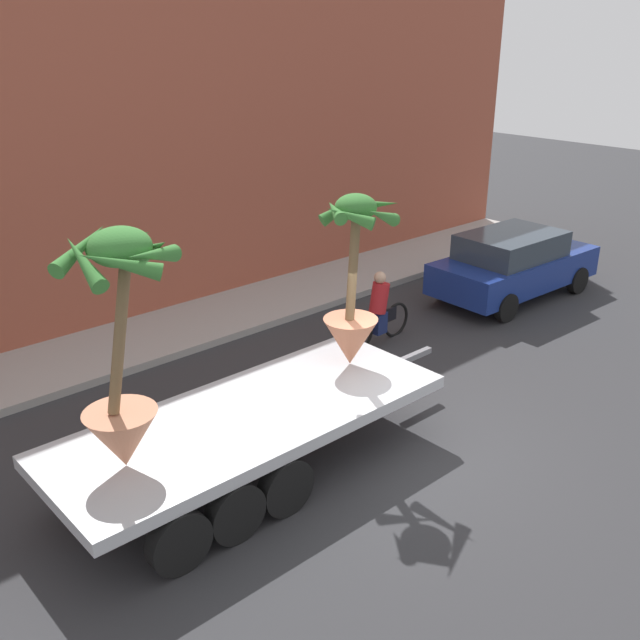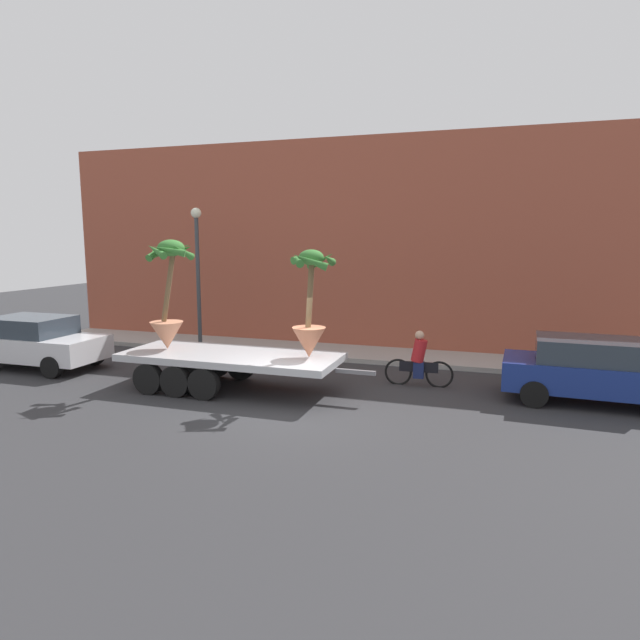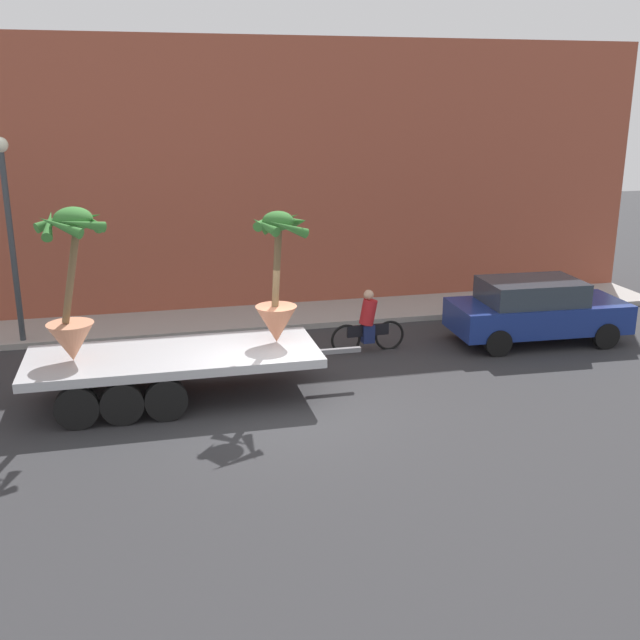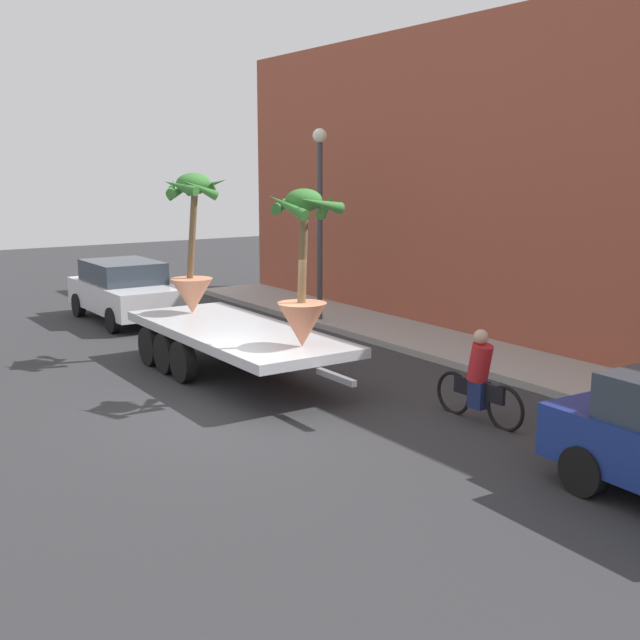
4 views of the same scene
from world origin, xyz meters
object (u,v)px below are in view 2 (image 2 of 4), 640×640
cyclist (419,362)px  flatbed_trailer (222,361)px  trailing_car (36,341)px  potted_palm_rear (310,313)px  parked_car (594,370)px  potted_palm_middle (168,299)px  street_lamp (198,259)px

cyclist → flatbed_trailer: bearing=-158.4°
trailing_car → potted_palm_rear: bearing=-0.8°
flatbed_trailer → parked_car: (9.11, 1.67, 0.07)m
potted_palm_rear → parked_car: bearing=12.6°
flatbed_trailer → potted_palm_middle: potted_palm_middle is taller
cyclist → trailing_car: 11.54m
potted_palm_rear → potted_palm_middle: 3.95m
parked_car → trailing_car: 15.71m
potted_palm_middle → cyclist: (6.43, 1.96, -1.66)m
flatbed_trailer → trailing_car: size_ratio=1.62×
potted_palm_rear → cyclist: size_ratio=1.47×
parked_car → street_lamp: 12.79m
potted_palm_rear → trailing_car: (-8.94, 0.13, -1.29)m
cyclist → parked_car: size_ratio=0.42×
potted_palm_middle → street_lamp: bearing=110.9°
potted_palm_rear → trailing_car: potted_palm_rear is taller
flatbed_trailer → potted_palm_rear: 2.77m
potted_palm_middle → parked_car: size_ratio=0.68×
potted_palm_middle → trailing_car: size_ratio=0.71×
flatbed_trailer → potted_palm_middle: size_ratio=2.29×
cyclist → trailing_car: (-11.42, -1.62, 0.16)m
trailing_car → street_lamp: street_lamp is taller
trailing_car → potted_palm_middle: bearing=-3.9°
parked_car → trailing_car: same height
potted_palm_rear → street_lamp: (-5.59, 4.09, 1.11)m
potted_palm_rear → cyclist: bearing=35.2°
flatbed_trailer → potted_palm_middle: 2.21m
flatbed_trailer → cyclist: 5.25m
potted_palm_middle → street_lamp: 4.69m
flatbed_trailer → potted_palm_rear: (2.40, 0.18, 1.36)m
flatbed_trailer → potted_palm_rear: bearing=4.3°
cyclist → street_lamp: size_ratio=0.38×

